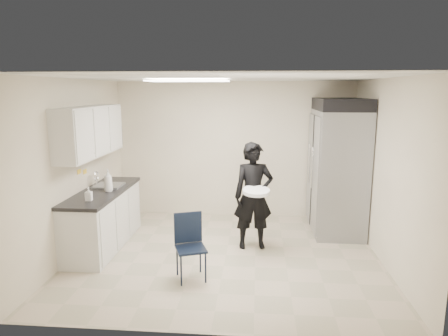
# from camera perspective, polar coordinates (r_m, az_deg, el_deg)

# --- Properties ---
(floor) EXTENTS (4.50, 4.50, 0.00)m
(floor) POSITION_cam_1_polar(r_m,az_deg,el_deg) (6.14, 0.28, -12.31)
(floor) COLOR #B4A38D
(floor) RESTS_ON ground
(ceiling) EXTENTS (4.50, 4.50, 0.00)m
(ceiling) POSITION_cam_1_polar(r_m,az_deg,el_deg) (5.63, 0.31, 12.75)
(ceiling) COLOR white
(ceiling) RESTS_ON back_wall
(back_wall) EXTENTS (4.50, 0.00, 4.50)m
(back_wall) POSITION_cam_1_polar(r_m,az_deg,el_deg) (7.71, 1.47, 2.61)
(back_wall) COLOR beige
(back_wall) RESTS_ON floor
(left_wall) EXTENTS (0.00, 4.00, 4.00)m
(left_wall) POSITION_cam_1_polar(r_m,az_deg,el_deg) (6.33, -20.46, 0.04)
(left_wall) COLOR beige
(left_wall) RESTS_ON floor
(right_wall) EXTENTS (0.00, 4.00, 4.00)m
(right_wall) POSITION_cam_1_polar(r_m,az_deg,el_deg) (6.01, 22.22, -0.65)
(right_wall) COLOR beige
(right_wall) RESTS_ON floor
(ceiling_panel) EXTENTS (1.20, 0.60, 0.02)m
(ceiling_panel) POSITION_cam_1_polar(r_m,az_deg,el_deg) (6.11, -5.14, 12.30)
(ceiling_panel) COLOR white
(ceiling_panel) RESTS_ON ceiling
(lower_counter) EXTENTS (0.60, 1.90, 0.86)m
(lower_counter) POSITION_cam_1_polar(r_m,az_deg,el_deg) (6.60, -16.83, -7.10)
(lower_counter) COLOR silver
(lower_counter) RESTS_ON floor
(countertop) EXTENTS (0.64, 1.95, 0.05)m
(countertop) POSITION_cam_1_polar(r_m,az_deg,el_deg) (6.48, -17.06, -3.27)
(countertop) COLOR black
(countertop) RESTS_ON lower_counter
(sink) EXTENTS (0.42, 0.40, 0.14)m
(sink) POSITION_cam_1_polar(r_m,az_deg,el_deg) (6.70, -16.10, -2.88)
(sink) COLOR gray
(sink) RESTS_ON countertop
(faucet) EXTENTS (0.02, 0.02, 0.24)m
(faucet) POSITION_cam_1_polar(r_m,az_deg,el_deg) (6.74, -17.76, -1.58)
(faucet) COLOR silver
(faucet) RESTS_ON countertop
(upper_cabinets) EXTENTS (0.35, 1.80, 0.75)m
(upper_cabinets) POSITION_cam_1_polar(r_m,az_deg,el_deg) (6.37, -18.58, 5.00)
(upper_cabinets) COLOR silver
(upper_cabinets) RESTS_ON left_wall
(towel_dispenser) EXTENTS (0.22, 0.30, 0.35)m
(towel_dispenser) POSITION_cam_1_polar(r_m,az_deg,el_deg) (7.47, -15.48, 4.41)
(towel_dispenser) COLOR black
(towel_dispenser) RESTS_ON left_wall
(notice_sticker_left) EXTENTS (0.00, 0.12, 0.07)m
(notice_sticker_left) POSITION_cam_1_polar(r_m,az_deg,el_deg) (6.43, -19.99, -0.49)
(notice_sticker_left) COLOR yellow
(notice_sticker_left) RESTS_ON left_wall
(notice_sticker_right) EXTENTS (0.00, 0.12, 0.07)m
(notice_sticker_right) POSITION_cam_1_polar(r_m,az_deg,el_deg) (6.62, -19.25, -0.48)
(notice_sticker_right) COLOR yellow
(notice_sticker_right) RESTS_ON left_wall
(commercial_fridge) EXTENTS (0.80, 1.35, 2.10)m
(commercial_fridge) POSITION_cam_1_polar(r_m,az_deg,el_deg) (7.16, 15.89, -0.50)
(commercial_fridge) COLOR gray
(commercial_fridge) RESTS_ON floor
(fridge_compressor) EXTENTS (0.80, 1.35, 0.20)m
(fridge_compressor) POSITION_cam_1_polar(r_m,az_deg,el_deg) (7.03, 16.38, 8.72)
(fridge_compressor) COLOR black
(fridge_compressor) RESTS_ON commercial_fridge
(folding_chair) EXTENTS (0.48, 0.48, 0.83)m
(folding_chair) POSITION_cam_1_polar(r_m,az_deg,el_deg) (5.28, -4.76, -11.42)
(folding_chair) COLOR black
(folding_chair) RESTS_ON floor
(man_tuxedo) EXTENTS (0.67, 0.50, 1.66)m
(man_tuxedo) POSITION_cam_1_polar(r_m,az_deg,el_deg) (6.18, 4.22, -3.99)
(man_tuxedo) COLOR black
(man_tuxedo) RESTS_ON floor
(bucket_lid) EXTENTS (0.47, 0.47, 0.05)m
(bucket_lid) POSITION_cam_1_polar(r_m,az_deg,el_deg) (5.91, 4.62, -3.32)
(bucket_lid) COLOR white
(bucket_lid) RESTS_ON man_tuxedo
(soap_bottle_a) EXTENTS (0.17, 0.17, 0.34)m
(soap_bottle_a) POSITION_cam_1_polar(r_m,az_deg,el_deg) (6.33, -16.22, -1.73)
(soap_bottle_a) COLOR white
(soap_bottle_a) RESTS_ON countertop
(soap_bottle_b) EXTENTS (0.09, 0.09, 0.19)m
(soap_bottle_b) POSITION_cam_1_polar(r_m,az_deg,el_deg) (5.91, -18.77, -3.54)
(soap_bottle_b) COLOR silver
(soap_bottle_b) RESTS_ON countertop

